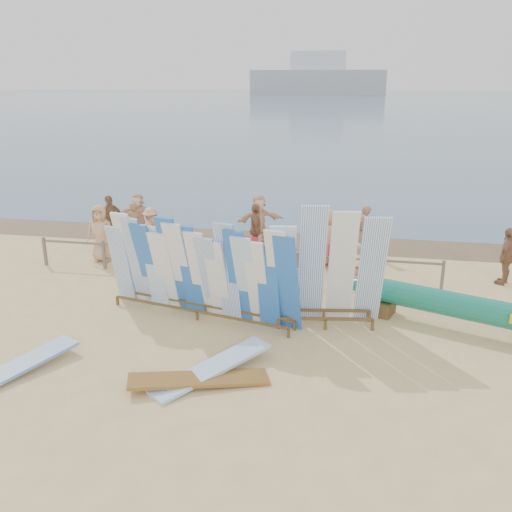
% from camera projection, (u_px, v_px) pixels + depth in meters
% --- Properties ---
extents(ground, '(160.00, 160.00, 0.00)m').
position_uv_depth(ground, '(202.00, 319.00, 13.30)').
color(ground, '#DDBF7F').
rests_on(ground, ground).
extents(ocean, '(320.00, 240.00, 0.02)m').
position_uv_depth(ocean, '(349.00, 102.00, 132.67)').
color(ocean, '#46637E').
rests_on(ocean, ground).
extents(wet_sand_strip, '(40.00, 2.60, 0.01)m').
position_uv_depth(wet_sand_strip, '(257.00, 238.00, 20.01)').
color(wet_sand_strip, brown).
rests_on(wet_sand_strip, ground).
extents(distant_ship, '(45.00, 8.00, 14.00)m').
position_uv_depth(distant_ship, '(318.00, 79.00, 181.65)').
color(distant_ship, '#999EA3').
rests_on(distant_ship, ocean).
extents(fence, '(12.08, 0.08, 0.90)m').
position_uv_depth(fence, '(230.00, 257.00, 15.90)').
color(fence, '#706154').
rests_on(fence, ground).
extents(main_surfboard_rack, '(5.09, 1.72, 2.55)m').
position_uv_depth(main_surfboard_rack, '(200.00, 273.00, 13.06)').
color(main_surfboard_rack, brown).
rests_on(main_surfboard_rack, ground).
extents(side_surfboard_rack, '(2.75, 1.16, 3.02)m').
position_uv_depth(side_surfboard_rack, '(327.00, 271.00, 12.55)').
color(side_surfboard_rack, brown).
rests_on(side_surfboard_rack, ground).
extents(outrigger_canoe, '(6.38, 2.93, 0.94)m').
position_uv_depth(outrigger_canoe, '(460.00, 307.00, 12.48)').
color(outrigger_canoe, brown).
rests_on(outrigger_canoe, ground).
extents(vendor_table, '(0.98, 0.76, 1.18)m').
position_uv_depth(vendor_table, '(293.00, 297.00, 13.59)').
color(vendor_table, brown).
rests_on(vendor_table, ground).
extents(flat_board_b, '(2.10, 2.47, 0.31)m').
position_uv_depth(flat_board_b, '(212.00, 375.00, 10.81)').
color(flat_board_b, '#92BEEB').
rests_on(flat_board_b, ground).
extents(flat_board_e, '(1.70, 2.67, 0.27)m').
position_uv_depth(flat_board_e, '(15.00, 375.00, 10.80)').
color(flat_board_e, white).
rests_on(flat_board_e, ground).
extents(flat_board_c, '(2.73, 1.47, 0.23)m').
position_uv_depth(flat_board_c, '(199.00, 384.00, 10.47)').
color(flat_board_c, olive).
rests_on(flat_board_c, ground).
extents(beach_chair_left, '(0.68, 0.70, 0.89)m').
position_uv_depth(beach_chair_left, '(247.00, 258.00, 16.97)').
color(beach_chair_left, red).
rests_on(beach_chair_left, ground).
extents(beach_chair_right, '(0.67, 0.69, 0.83)m').
position_uv_depth(beach_chair_right, '(278.00, 258.00, 17.03)').
color(beach_chair_right, red).
rests_on(beach_chair_right, ground).
extents(stroller, '(0.77, 0.97, 1.18)m').
position_uv_depth(stroller, '(340.00, 256.00, 16.53)').
color(stroller, red).
rests_on(stroller, ground).
extents(beachgoer_4, '(0.70, 1.09, 1.72)m').
position_uv_depth(beachgoer_4, '(256.00, 229.00, 17.93)').
color(beachgoer_4, '#8C6042').
rests_on(beachgoer_4, ground).
extents(beachgoer_6, '(0.98, 0.74, 1.80)m').
position_uv_depth(beachgoer_6, '(328.00, 237.00, 16.98)').
color(beachgoer_6, tan).
rests_on(beachgoer_6, ground).
extents(beachgoer_2, '(0.40, 0.76, 1.53)m').
position_uv_depth(beachgoer_2, '(156.00, 241.00, 16.96)').
color(beachgoer_2, beige).
rests_on(beachgoer_2, ground).
extents(beachgoer_extra_1, '(0.90, 1.09, 1.73)m').
position_uv_depth(beachgoer_extra_1, '(111.00, 219.00, 19.19)').
color(beachgoer_extra_1, '#8C6042').
rests_on(beachgoer_extra_1, ground).
extents(beachgoer_8, '(0.46, 0.90, 1.81)m').
position_uv_depth(beachgoer_8, '(360.00, 245.00, 16.15)').
color(beachgoer_8, beige).
rests_on(beachgoer_8, ground).
extents(beachgoer_5, '(1.71, 1.28, 1.79)m').
position_uv_depth(beachgoer_5, '(259.00, 220.00, 18.95)').
color(beachgoer_5, beige).
rests_on(beachgoer_5, ground).
extents(beachgoer_3, '(1.02, 1.00, 1.56)m').
position_uv_depth(beachgoer_3, '(152.00, 230.00, 18.15)').
color(beachgoer_3, tan).
rests_on(beachgoer_3, ground).
extents(beachgoer_0, '(0.97, 0.59, 1.85)m').
position_uv_depth(beachgoer_0, '(101.00, 233.00, 17.28)').
color(beachgoer_0, tan).
rests_on(beachgoer_0, ground).
extents(beachgoer_7, '(0.64, 0.70, 1.70)m').
position_uv_depth(beachgoer_7, '(366.00, 231.00, 17.77)').
color(beachgoer_7, '#8C6042').
rests_on(beachgoer_7, ground).
extents(beachgoer_11, '(1.55, 0.82, 1.59)m').
position_uv_depth(beachgoer_11, '(139.00, 215.00, 20.14)').
color(beachgoer_11, beige).
rests_on(beachgoer_11, ground).
extents(beachgoer_10, '(0.86, 1.05, 1.66)m').
position_uv_depth(beachgoer_10, '(507.00, 256.00, 15.34)').
color(beachgoer_10, '#8C6042').
rests_on(beachgoer_10, ground).
extents(beachgoer_1, '(0.65, 0.45, 1.61)m').
position_uv_depth(beachgoer_1, '(134.00, 225.00, 18.69)').
color(beachgoer_1, '#8C6042').
rests_on(beachgoer_1, ground).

